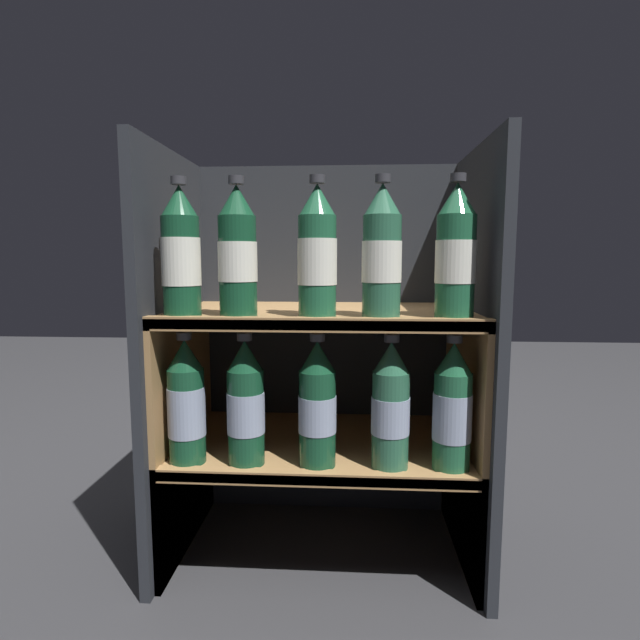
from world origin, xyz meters
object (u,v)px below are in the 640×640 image
object	(u,v)px
bottle_upper_front_0	(181,255)
bottle_lower_front_0	(186,405)
bottle_upper_front_3	(382,254)
bottle_upper_front_4	(456,254)
bottle_upper_front_1	(238,254)
bottle_lower_front_1	(246,406)
bottle_lower_front_2	(315,407)
bottle_lower_front_4	(452,410)
bottle_upper_front_2	(315,254)
bottle_lower_front_3	(390,408)

from	to	relation	value
bottle_upper_front_0	bottle_lower_front_0	distance (m)	0.28
bottle_upper_front_3	bottle_upper_front_4	bearing A→B (deg)	-0.00
bottle_upper_front_1	bottle_lower_front_1	distance (m)	0.28
bottle_lower_front_2	bottle_lower_front_4	distance (m)	0.25
bottle_upper_front_0	bottle_upper_front_2	bearing A→B (deg)	0.00
bottle_lower_front_1	bottle_lower_front_4	distance (m)	0.38
bottle_upper_front_0	bottle_upper_front_1	world-z (taller)	same
bottle_upper_front_4	bottle_lower_front_4	xyz separation A→B (m)	(0.00, 0.00, -0.28)
bottle_upper_front_1	bottle_lower_front_3	world-z (taller)	bottle_upper_front_1
bottle_lower_front_0	bottle_upper_front_2	bearing A→B (deg)	0.00
bottle_upper_front_3	bottle_upper_front_4	xyz separation A→B (m)	(0.13, -0.00, -0.00)
bottle_lower_front_3	bottle_lower_front_4	bearing A→B (deg)	-0.00
bottle_upper_front_1	bottle_lower_front_4	distance (m)	0.48
bottle_upper_front_3	bottle_lower_front_2	distance (m)	0.30
bottle_upper_front_2	bottle_lower_front_1	distance (m)	0.31
bottle_upper_front_0	bottle_upper_front_3	bearing A→B (deg)	0.00
bottle_lower_front_1	bottle_lower_front_2	distance (m)	0.13
bottle_upper_front_1	bottle_lower_front_1	world-z (taller)	bottle_upper_front_1
bottle_upper_front_3	bottle_lower_front_1	world-z (taller)	bottle_upper_front_3
bottle_upper_front_3	bottle_lower_front_0	xyz separation A→B (m)	(-0.36, 0.00, -0.28)
bottle_upper_front_1	bottle_upper_front_3	xyz separation A→B (m)	(0.26, 0.00, -0.00)
bottle_upper_front_4	bottle_lower_front_2	world-z (taller)	bottle_upper_front_4
bottle_upper_front_1	bottle_lower_front_2	bearing A→B (deg)	-0.00
bottle_upper_front_4	bottle_lower_front_2	size ratio (longest dim) A/B	1.00
bottle_lower_front_3	bottle_upper_front_2	bearing A→B (deg)	180.00
bottle_upper_front_2	bottle_lower_front_4	size ratio (longest dim) A/B	1.00
bottle_upper_front_2	bottle_lower_front_4	world-z (taller)	bottle_upper_front_2
bottle_lower_front_1	bottle_lower_front_3	size ratio (longest dim) A/B	1.00
bottle_upper_front_0	bottle_upper_front_3	world-z (taller)	same
bottle_upper_front_0	bottle_lower_front_2	world-z (taller)	bottle_upper_front_0
bottle_upper_front_0	bottle_upper_front_1	size ratio (longest dim) A/B	1.00
bottle_upper_front_0	bottle_upper_front_3	distance (m)	0.36
bottle_upper_front_1	bottle_lower_front_0	xyz separation A→B (m)	(-0.10, 0.00, -0.28)
bottle_lower_front_0	bottle_upper_front_1	bearing A→B (deg)	0.00
bottle_upper_front_0	bottle_lower_front_3	xyz separation A→B (m)	(0.38, 0.00, -0.28)
bottle_upper_front_0	bottle_upper_front_2	distance (m)	0.24
bottle_upper_front_1	bottle_lower_front_2	xyz separation A→B (m)	(0.14, -0.00, -0.28)
bottle_upper_front_2	bottle_lower_front_0	distance (m)	0.37
bottle_lower_front_1	bottle_upper_front_4	bearing A→B (deg)	0.00
bottle_upper_front_0	bottle_lower_front_1	size ratio (longest dim) A/B	1.00
bottle_lower_front_2	bottle_upper_front_2	bearing A→B (deg)	180.00
bottle_upper_front_4	bottle_lower_front_2	bearing A→B (deg)	180.00
bottle_upper_front_0	bottle_lower_front_3	world-z (taller)	bottle_upper_front_0
bottle_lower_front_1	bottle_lower_front_3	world-z (taller)	same
bottle_lower_front_1	bottle_lower_front_4	world-z (taller)	same
bottle_upper_front_4	bottle_lower_front_2	xyz separation A→B (m)	(-0.25, 0.00, -0.28)
bottle_lower_front_4	bottle_upper_front_4	bearing A→B (deg)	180.00
bottle_upper_front_3	bottle_lower_front_3	xyz separation A→B (m)	(0.02, 0.00, -0.28)
bottle_lower_front_2	bottle_lower_front_1	bearing A→B (deg)	180.00
bottle_upper_front_4	bottle_lower_front_0	bearing A→B (deg)	180.00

